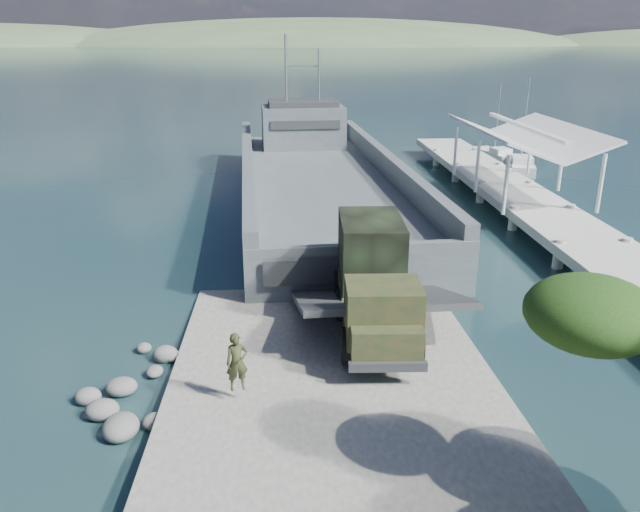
{
  "coord_description": "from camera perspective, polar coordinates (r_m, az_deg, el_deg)",
  "views": [
    {
      "loc": [
        -1.45,
        -16.62,
        10.42
      ],
      "look_at": [
        -0.03,
        6.0,
        2.27
      ],
      "focal_mm": 35.0,
      "sensor_mm": 36.0,
      "label": 1
    }
  ],
  "objects": [
    {
      "name": "landing_craft",
      "position": [
        40.21,
        -0.13,
        6.09
      ],
      "size": [
        11.27,
        37.97,
        11.15
      ],
      "rotation": [
        0.0,
        0.0,
        0.05
      ],
      "color": "#444D50",
      "rests_on": "ground"
    },
    {
      "name": "ground",
      "position": [
        19.67,
        1.2,
        -12.22
      ],
      "size": [
        1400.0,
        1400.0,
        0.0
      ],
      "primitive_type": "plane",
      "color": "#19353E",
      "rests_on": "ground"
    },
    {
      "name": "pier",
      "position": [
        39.23,
        18.22,
        5.78
      ],
      "size": [
        6.4,
        44.0,
        6.1
      ],
      "color": "#A9A99F",
      "rests_on": "ground"
    },
    {
      "name": "military_truck",
      "position": [
        21.95,
        4.96,
        -2.09
      ],
      "size": [
        2.79,
        7.79,
        3.57
      ],
      "rotation": [
        0.0,
        0.0,
        -0.04
      ],
      "color": "black",
      "rests_on": "boat_ramp"
    },
    {
      "name": "distant_headlands",
      "position": [
        579.01,
        1.59,
        18.72
      ],
      "size": [
        1000.0,
        240.0,
        48.0
      ],
      "primitive_type": null,
      "color": "#425A38",
      "rests_on": "ground"
    },
    {
      "name": "shoreline_rocks",
      "position": [
        20.6,
        -16.75,
        -11.55
      ],
      "size": [
        3.2,
        5.6,
        0.9
      ],
      "primitive_type": null,
      "color": "slate",
      "rests_on": "ground"
    },
    {
      "name": "boat_ramp",
      "position": [
        18.69,
        1.47,
        -13.19
      ],
      "size": [
        10.0,
        18.0,
        0.5
      ],
      "primitive_type": "cube",
      "color": "slate",
      "rests_on": "ground"
    },
    {
      "name": "soldier",
      "position": [
        17.98,
        -7.55,
        -10.67
      ],
      "size": [
        0.71,
        0.55,
        1.72
      ],
      "primitive_type": "imported",
      "rotation": [
        0.0,
        0.0,
        0.23
      ],
      "color": "#1F311B",
      "rests_on": "boat_ramp"
    },
    {
      "name": "sailboat_far",
      "position": [
        57.02,
        15.71,
        8.86
      ],
      "size": [
        2.6,
        5.55,
        6.52
      ],
      "rotation": [
        0.0,
        0.0,
        0.2
      ],
      "color": "silver",
      "rests_on": "ground"
    },
    {
      "name": "sailboat_near",
      "position": [
        52.79,
        17.85,
        7.88
      ],
      "size": [
        3.34,
        6.36,
        7.44
      ],
      "rotation": [
        0.0,
        0.0,
        -0.27
      ],
      "color": "silver",
      "rests_on": "ground"
    }
  ]
}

